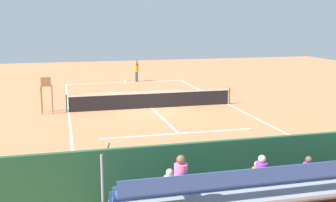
{
  "coord_description": "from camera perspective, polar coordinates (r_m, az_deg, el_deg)",
  "views": [
    {
      "loc": [
        5.29,
        24.7,
        5.38
      ],
      "look_at": [
        0.0,
        4.0,
        1.2
      ],
      "focal_mm": 44.82,
      "sensor_mm": 36.0,
      "label": 1
    }
  ],
  "objects": [
    {
      "name": "tennis_ball_near",
      "position": [
        35.64,
        -4.28,
        2.41
      ],
      "size": [
        0.07,
        0.07,
        0.07
      ],
      "primitive_type": "sphere",
      "color": "#CCDB33",
      "rests_on": "ground"
    },
    {
      "name": "umpire_chair",
      "position": [
        25.13,
        -16.22,
        1.32
      ],
      "size": [
        0.67,
        0.67,
        2.14
      ],
      "color": "olive",
      "rests_on": "ground"
    },
    {
      "name": "tennis_net",
      "position": [
        25.72,
        -2.2,
        0.13
      ],
      "size": [
        10.3,
        0.1,
        1.07
      ],
      "color": "black",
      "rests_on": "ground"
    },
    {
      "name": "court_line_markings",
      "position": [
        25.86,
        -2.21,
        -0.94
      ],
      "size": [
        10.1,
        22.2,
        0.01
      ],
      "color": "white",
      "rests_on": "ground"
    },
    {
      "name": "tennis_racket",
      "position": [
        37.42,
        -5.75,
        2.77
      ],
      "size": [
        0.56,
        0.45,
        0.03
      ],
      "color": "black",
      "rests_on": "ground"
    },
    {
      "name": "courtside_bench",
      "position": [
        15.02,
        21.22,
        -8.44
      ],
      "size": [
        1.8,
        0.4,
        0.93
      ],
      "color": "#234C2D",
      "rests_on": "ground"
    },
    {
      "name": "line_judge",
      "position": [
        12.24,
        -8.05,
        -9.93
      ],
      "size": [
        0.41,
        0.55,
        1.93
      ],
      "color": "#232328",
      "rests_on": "ground"
    },
    {
      "name": "equipment_bag",
      "position": [
        14.26,
        16.44,
        -10.79
      ],
      "size": [
        0.9,
        0.36,
        0.36
      ],
      "primitive_type": "cube",
      "color": "#334C8C",
      "rests_on": "ground"
    },
    {
      "name": "bleacher_stand",
      "position": [
        11.66,
        14.55,
        -11.69
      ],
      "size": [
        9.06,
        2.4,
        2.48
      ],
      "color": "gray",
      "rests_on": "ground"
    },
    {
      "name": "tennis_player",
      "position": [
        36.71,
        -4.31,
        4.21
      ],
      "size": [
        0.43,
        0.55,
        1.93
      ],
      "color": "navy",
      "rests_on": "ground"
    },
    {
      "name": "ground_plane",
      "position": [
        25.82,
        -2.2,
        -0.96
      ],
      "size": [
        60.0,
        60.0,
        0.0
      ],
      "primitive_type": "plane",
      "color": "#CC7047"
    },
    {
      "name": "backdrop_wall",
      "position": [
        12.71,
        11.38,
        -9.31
      ],
      "size": [
        18.0,
        0.16,
        2.0
      ],
      "primitive_type": "cube",
      "color": "#1E4C2D",
      "rests_on": "ground"
    }
  ]
}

